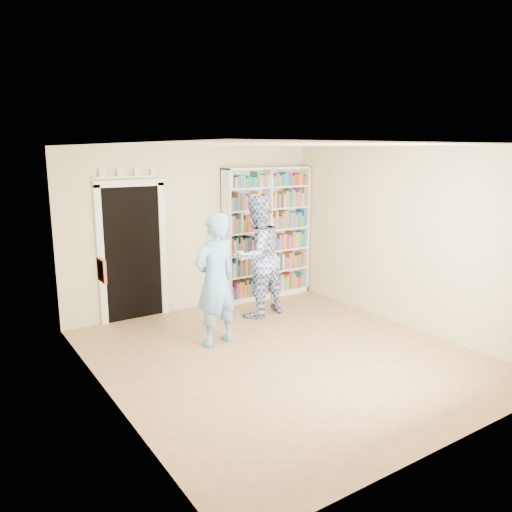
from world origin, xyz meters
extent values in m
plane|color=#8F6945|center=(0.00, 0.00, 0.00)|extent=(5.00, 5.00, 0.00)
plane|color=white|center=(0.00, 0.00, 2.70)|extent=(5.00, 5.00, 0.00)
plane|color=beige|center=(0.00, 2.50, 1.35)|extent=(4.50, 0.00, 4.50)
plane|color=beige|center=(-2.25, 0.00, 1.35)|extent=(0.00, 5.00, 5.00)
plane|color=beige|center=(2.25, 0.00, 1.35)|extent=(0.00, 5.00, 5.00)
cube|color=white|center=(1.35, 2.34, 1.17)|extent=(1.71, 0.32, 2.35)
cube|color=white|center=(1.35, 2.34, 1.17)|extent=(0.03, 0.32, 2.35)
cube|color=black|center=(-1.10, 2.48, 1.05)|extent=(0.90, 0.03, 2.10)
cube|color=white|center=(-1.60, 2.47, 1.05)|extent=(0.10, 0.06, 2.20)
cube|color=white|center=(-0.60, 2.47, 1.05)|extent=(0.10, 0.06, 2.20)
cube|color=white|center=(-1.10, 2.47, 2.15)|extent=(1.10, 0.06, 0.10)
cube|color=white|center=(-1.10, 2.46, 2.25)|extent=(1.10, 0.08, 0.02)
cube|color=maroon|center=(-2.23, 0.20, 1.40)|extent=(0.03, 0.25, 0.25)
imported|color=#66ADE4|center=(-0.54, 0.81, 0.92)|extent=(0.74, 0.55, 1.83)
imported|color=#324E99|center=(0.61, 1.54, 0.98)|extent=(1.07, 0.90, 1.95)
cube|color=white|center=(0.72, 1.36, 0.88)|extent=(0.18, 0.05, 0.26)
camera|label=1|loc=(-3.66, -4.97, 2.64)|focal=35.00mm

